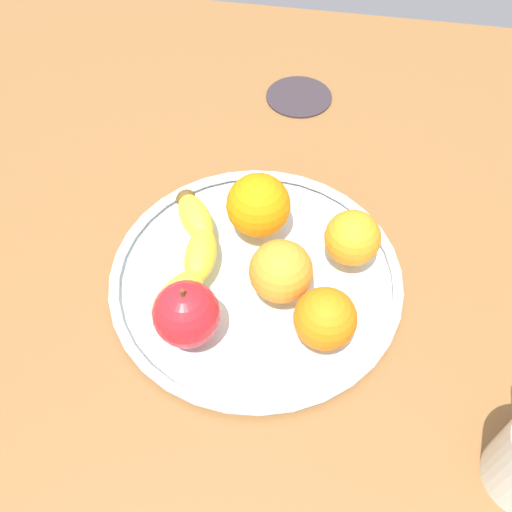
{
  "coord_description": "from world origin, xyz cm",
  "views": [
    {
      "loc": [
        -37.82,
        -6.61,
        55.16
      ],
      "look_at": [
        0.0,
        0.0,
        4.8
      ],
      "focal_mm": 40.13,
      "sensor_mm": 36.0,
      "label": 1
    }
  ],
  "objects_px": {
    "banana": "(191,253)",
    "orange_back_right": "(352,238)",
    "ambient_coaster": "(299,96)",
    "orange_front_right": "(281,271)",
    "orange_center": "(325,319)",
    "orange_back_left": "(258,205)",
    "fruit_bowl": "(256,276)",
    "apple": "(187,314)"
  },
  "relations": [
    {
      "from": "banana",
      "to": "orange_back_right",
      "type": "relative_size",
      "value": 3.06
    },
    {
      "from": "orange_back_right",
      "to": "ambient_coaster",
      "type": "distance_m",
      "value": 0.33
    },
    {
      "from": "banana",
      "to": "orange_front_right",
      "type": "height_order",
      "value": "orange_front_right"
    },
    {
      "from": "ambient_coaster",
      "to": "orange_back_right",
      "type": "bearing_deg",
      "value": -162.43
    },
    {
      "from": "orange_front_right",
      "to": "orange_center",
      "type": "xyz_separation_m",
      "value": [
        -0.05,
        -0.05,
        -0.0
      ]
    },
    {
      "from": "orange_front_right",
      "to": "orange_back_left",
      "type": "xyz_separation_m",
      "value": [
        0.09,
        0.04,
        0.0
      ]
    },
    {
      "from": "banana",
      "to": "orange_center",
      "type": "distance_m",
      "value": 0.17
    },
    {
      "from": "orange_center",
      "to": "ambient_coaster",
      "type": "relative_size",
      "value": 0.65
    },
    {
      "from": "fruit_bowl",
      "to": "apple",
      "type": "height_order",
      "value": "apple"
    },
    {
      "from": "orange_front_right",
      "to": "ambient_coaster",
      "type": "relative_size",
      "value": 0.69
    },
    {
      "from": "apple",
      "to": "orange_front_right",
      "type": "height_order",
      "value": "apple"
    },
    {
      "from": "fruit_bowl",
      "to": "orange_front_right",
      "type": "xyz_separation_m",
      "value": [
        -0.02,
        -0.03,
        0.04
      ]
    },
    {
      "from": "banana",
      "to": "orange_back_left",
      "type": "distance_m",
      "value": 0.1
    },
    {
      "from": "fruit_bowl",
      "to": "orange_center",
      "type": "height_order",
      "value": "orange_center"
    },
    {
      "from": "orange_back_right",
      "to": "orange_back_left",
      "type": "xyz_separation_m",
      "value": [
        0.03,
        0.11,
        0.01
      ]
    },
    {
      "from": "fruit_bowl",
      "to": "orange_back_left",
      "type": "relative_size",
      "value": 4.45
    },
    {
      "from": "apple",
      "to": "orange_back_left",
      "type": "xyz_separation_m",
      "value": [
        0.16,
        -0.05,
        0.0
      ]
    },
    {
      "from": "ambient_coaster",
      "to": "orange_center",
      "type": "bearing_deg",
      "value": -169.51
    },
    {
      "from": "banana",
      "to": "orange_center",
      "type": "relative_size",
      "value": 3.0
    },
    {
      "from": "orange_back_left",
      "to": "fruit_bowl",
      "type": "bearing_deg",
      "value": -172.38
    },
    {
      "from": "ambient_coaster",
      "to": "orange_back_left",
      "type": "bearing_deg",
      "value": 176.96
    },
    {
      "from": "orange_back_right",
      "to": "orange_center",
      "type": "distance_m",
      "value": 0.11
    },
    {
      "from": "banana",
      "to": "orange_front_right",
      "type": "relative_size",
      "value": 2.82
    },
    {
      "from": "fruit_bowl",
      "to": "orange_back_left",
      "type": "distance_m",
      "value": 0.08
    },
    {
      "from": "orange_back_left",
      "to": "ambient_coaster",
      "type": "distance_m",
      "value": 0.29
    },
    {
      "from": "banana",
      "to": "orange_center",
      "type": "xyz_separation_m",
      "value": [
        -0.07,
        -0.16,
        0.02
      ]
    },
    {
      "from": "banana",
      "to": "apple",
      "type": "height_order",
      "value": "apple"
    },
    {
      "from": "banana",
      "to": "orange_back_left",
      "type": "relative_size",
      "value": 2.59
    },
    {
      "from": "orange_back_right",
      "to": "ambient_coaster",
      "type": "relative_size",
      "value": 0.64
    },
    {
      "from": "banana",
      "to": "orange_back_right",
      "type": "bearing_deg",
      "value": -80.73
    },
    {
      "from": "apple",
      "to": "orange_front_right",
      "type": "xyz_separation_m",
      "value": [
        0.07,
        -0.09,
        -0.0
      ]
    },
    {
      "from": "apple",
      "to": "orange_back_right",
      "type": "xyz_separation_m",
      "value": [
        0.13,
        -0.16,
        -0.0
      ]
    },
    {
      "from": "orange_back_right",
      "to": "ambient_coaster",
      "type": "bearing_deg",
      "value": 17.57
    },
    {
      "from": "fruit_bowl",
      "to": "orange_back_left",
      "type": "height_order",
      "value": "orange_back_left"
    },
    {
      "from": "apple",
      "to": "ambient_coaster",
      "type": "distance_m",
      "value": 0.45
    },
    {
      "from": "orange_front_right",
      "to": "orange_back_left",
      "type": "height_order",
      "value": "orange_back_left"
    },
    {
      "from": "orange_front_right",
      "to": "fruit_bowl",
      "type": "bearing_deg",
      "value": 57.41
    },
    {
      "from": "orange_back_right",
      "to": "orange_back_left",
      "type": "bearing_deg",
      "value": 77.21
    },
    {
      "from": "orange_front_right",
      "to": "apple",
      "type": "bearing_deg",
      "value": 128.81
    },
    {
      "from": "apple",
      "to": "orange_back_right",
      "type": "relative_size",
      "value": 1.21
    },
    {
      "from": "banana",
      "to": "ambient_coaster",
      "type": "relative_size",
      "value": 1.95
    },
    {
      "from": "orange_back_right",
      "to": "orange_center",
      "type": "height_order",
      "value": "orange_center"
    }
  ]
}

